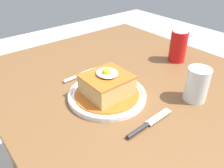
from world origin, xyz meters
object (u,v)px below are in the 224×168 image
(knife, at_px, (144,126))
(main_plate, at_px, (107,95))
(fork, at_px, (78,76))
(drinking_glass, at_px, (196,86))
(soda_can, at_px, (178,46))

(knife, bearing_deg, main_plate, 176.01)
(main_plate, height_order, knife, main_plate)
(fork, distance_m, drinking_glass, 0.40)
(soda_can, bearing_deg, drinking_glass, -41.47)
(fork, bearing_deg, main_plate, 1.99)
(main_plate, relative_size, knife, 1.47)
(main_plate, distance_m, drinking_glass, 0.27)
(main_plate, xyz_separation_m, soda_can, (-0.03, 0.38, 0.05))
(fork, bearing_deg, knife, -1.09)
(fork, distance_m, knife, 0.33)
(knife, height_order, soda_can, soda_can)
(fork, relative_size, soda_can, 1.14)
(main_plate, relative_size, drinking_glass, 2.32)
(knife, xyz_separation_m, drinking_glass, (0.01, 0.21, 0.04))
(fork, xyz_separation_m, drinking_glass, (0.34, 0.21, 0.04))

